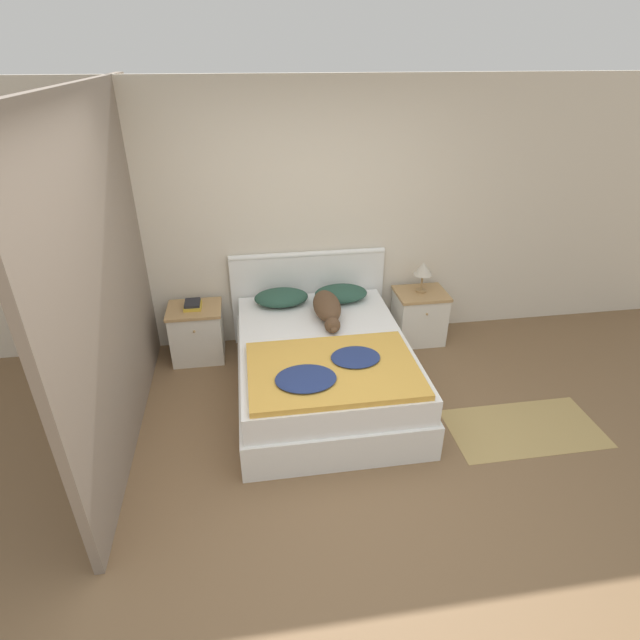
{
  "coord_description": "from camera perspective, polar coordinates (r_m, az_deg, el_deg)",
  "views": [
    {
      "loc": [
        -0.45,
        -2.54,
        2.74
      ],
      "look_at": [
        0.13,
        1.25,
        0.64
      ],
      "focal_mm": 28.0,
      "sensor_mm": 36.0,
      "label": 1
    }
  ],
  "objects": [
    {
      "name": "ground_plane",
      "position": [
        3.76,
        0.93,
        -18.02
      ],
      "size": [
        16.0,
        16.0,
        0.0
      ],
      "primitive_type": "plane",
      "color": "brown"
    },
    {
      "name": "wall_back",
      "position": [
        4.91,
        -3.15,
        11.34
      ],
      "size": [
        9.0,
        0.06,
        2.55
      ],
      "color": "beige",
      "rests_on": "ground_plane"
    },
    {
      "name": "wall_side_left",
      "position": [
        4.01,
        -22.7,
        4.97
      ],
      "size": [
        0.06,
        3.1,
        2.55
      ],
      "color": "gray",
      "rests_on": "ground_plane"
    },
    {
      "name": "bed",
      "position": [
        4.41,
        0.39,
        -5.48
      ],
      "size": [
        1.48,
        1.96,
        0.54
      ],
      "color": "white",
      "rests_on": "ground_plane"
    },
    {
      "name": "headboard",
      "position": [
        5.14,
        -1.36,
        2.98
      ],
      "size": [
        1.56,
        0.06,
        0.97
      ],
      "color": "white",
      "rests_on": "ground_plane"
    },
    {
      "name": "nightstand_left",
      "position": [
        5.05,
        -13.86,
        -1.41
      ],
      "size": [
        0.51,
        0.43,
        0.55
      ],
      "color": "silver",
      "rests_on": "ground_plane"
    },
    {
      "name": "nightstand_right",
      "position": [
        5.3,
        11.25,
        0.45
      ],
      "size": [
        0.51,
        0.43,
        0.55
      ],
      "color": "silver",
      "rests_on": "ground_plane"
    },
    {
      "name": "pillow_left",
      "position": [
        4.85,
        -4.45,
        2.59
      ],
      "size": [
        0.52,
        0.35,
        0.14
      ],
      "color": "#284C3D",
      "rests_on": "bed"
    },
    {
      "name": "pillow_right",
      "position": [
        4.92,
        2.41,
        3.05
      ],
      "size": [
        0.52,
        0.35,
        0.14
      ],
      "color": "#284C3D",
      "rests_on": "bed"
    },
    {
      "name": "quilt",
      "position": [
        3.85,
        1.37,
        -5.7
      ],
      "size": [
        1.31,
        0.92,
        0.08
      ],
      "color": "gold",
      "rests_on": "bed"
    },
    {
      "name": "dog",
      "position": [
        4.59,
        0.85,
        1.41
      ],
      "size": [
        0.25,
        0.75,
        0.21
      ],
      "color": "brown",
      "rests_on": "bed"
    },
    {
      "name": "book_stack",
      "position": [
        4.92,
        -14.35,
        1.69
      ],
      "size": [
        0.17,
        0.2,
        0.06
      ],
      "color": "gold",
      "rests_on": "nightstand_left"
    },
    {
      "name": "table_lamp",
      "position": [
        5.1,
        11.71,
        5.64
      ],
      "size": [
        0.19,
        0.19,
        0.32
      ],
      "color": "#9E7A4C",
      "rests_on": "nightstand_right"
    },
    {
      "name": "rug",
      "position": [
        4.5,
        22.28,
        -11.37
      ],
      "size": [
        1.23,
        0.65,
        0.0
      ],
      "color": "tan",
      "rests_on": "ground_plane"
    }
  ]
}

